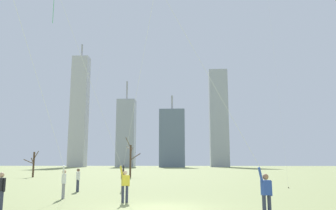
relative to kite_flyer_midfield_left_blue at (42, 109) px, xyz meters
The scene contains 13 objects.
ground_plane 7.36m from the kite_flyer_midfield_left_blue, ahead, with size 400.00×400.00×0.00m, color #848E56.
kite_flyer_midfield_left_blue is the anchor object (origin of this frame).
kite_flyer_far_back_green 3.76m from the kite_flyer_midfield_left_blue, 24.51° to the left, with size 4.06×3.40×11.45m.
kite_flyer_midfield_center_teal 7.98m from the kite_flyer_midfield_left_blue, 67.80° to the left, with size 5.23×11.70×19.19m.
kite_flyer_foreground_right_yellow 8.31m from the kite_flyer_midfield_left_blue, 24.15° to the right, with size 10.27×3.01×19.13m.
bystander_watching_nearby 9.06m from the kite_flyer_midfield_left_blue, 95.26° to the left, with size 0.35×0.44×1.62m.
distant_kite_high_overhead_white 32.94m from the kite_flyer_midfield_left_blue, 97.71° to the left, with size 5.26×1.89×26.19m.
bare_tree_rightmost 34.44m from the kite_flyer_midfield_left_blue, 115.24° to the left, with size 1.60×2.03×3.64m.
bare_tree_leftmost 31.97m from the kite_flyer_midfield_left_blue, 91.86° to the left, with size 2.13×2.89×5.48m.
skyline_squat_block 150.04m from the kite_flyer_midfield_left_blue, 81.54° to the left, with size 8.78×7.64×46.74m.
skyline_mid_tower_left 147.18m from the kite_flyer_midfield_left_blue, 98.89° to the left, with size 8.65×6.80×41.57m.
skyline_mid_tower_right 150.00m from the kite_flyer_midfield_left_blue, 107.61° to the left, with size 7.74×5.82×59.82m.
skyline_tall_tower 133.35m from the kite_flyer_midfield_left_blue, 89.99° to the left, with size 11.17×5.22×31.77m.
Camera 1 is at (1.30, -15.97, 2.03)m, focal length 36.16 mm.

